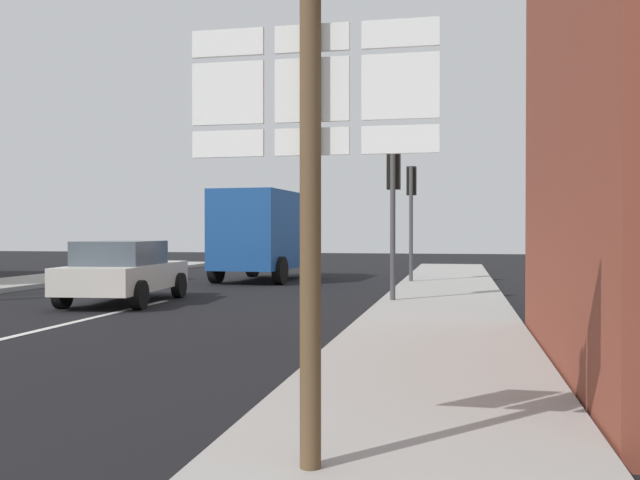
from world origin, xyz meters
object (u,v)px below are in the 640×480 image
(delivery_truck, at_px, (263,233))
(route_sign_post, at_px, (311,183))
(sedan_far, at_px, (124,271))
(traffic_light_near_right, at_px, (393,190))
(traffic_light_far_right, at_px, (411,197))

(delivery_truck, bearing_deg, route_sign_post, -72.95)
(sedan_far, distance_m, route_sign_post, 12.67)
(sedan_far, relative_size, traffic_light_near_right, 1.22)
(route_sign_post, bearing_deg, delivery_truck, 107.05)
(traffic_light_near_right, bearing_deg, route_sign_post, -87.39)
(sedan_far, xyz_separation_m, traffic_light_far_right, (6.29, 6.85, 2.01))
(route_sign_post, xyz_separation_m, traffic_light_far_right, (-0.52, 17.46, 0.77))
(route_sign_post, xyz_separation_m, traffic_light_near_right, (-0.52, 11.37, 0.63))
(route_sign_post, height_order, traffic_light_far_right, traffic_light_far_right)
(delivery_truck, relative_size, traffic_light_near_right, 1.44)
(delivery_truck, bearing_deg, traffic_light_far_right, -10.66)
(route_sign_post, height_order, traffic_light_near_right, traffic_light_near_right)
(delivery_truck, distance_m, traffic_light_near_right, 8.78)
(delivery_truck, relative_size, traffic_light_far_right, 1.37)
(sedan_far, bearing_deg, traffic_light_far_right, 47.43)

